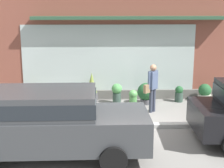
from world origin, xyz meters
TOP-DOWN VIEW (x-y plane):
  - ground_plane at (0.00, 0.00)m, footprint 60.00×60.00m
  - curb_strip at (0.00, -0.20)m, footprint 14.00×0.24m
  - storefront at (-0.01, 3.19)m, footprint 14.00×0.81m
  - fire_hydrant at (-0.03, 0.69)m, footprint 0.42×0.40m
  - pedestrian_with_handbag at (0.68, 1.29)m, footprint 0.53×0.48m
  - parked_car_dark_gray at (-2.31, -2.12)m, footprint 4.60×1.95m
  - potted_plant_doorstep at (-3.76, 2.52)m, footprint 0.42×0.42m
  - potted_plant_trailing_edge at (1.89, 2.51)m, footprint 0.30×0.30m
  - potted_plant_window_left at (-0.47, 2.39)m, footprint 0.38×0.38m
  - potted_plant_window_center at (2.87, 2.53)m, footprint 0.50×0.50m
  - potted_plant_by_entrance at (0.61, 2.28)m, footprint 0.65×0.65m
  - potted_plant_window_right at (-1.40, 2.61)m, footprint 0.43×0.43m

SIDE VIEW (x-z plane):
  - ground_plane at x=0.00m, z-range 0.00..0.00m
  - curb_strip at x=0.00m, z-range 0.00..0.12m
  - potted_plant_doorstep at x=-3.76m, z-range 0.01..0.59m
  - potted_plant_trailing_edge at x=1.89m, z-range 0.00..0.61m
  - potted_plant_window_center at x=2.87m, z-range -0.01..0.66m
  - potted_plant_window_left at x=-0.47m, z-range 0.04..0.79m
  - potted_plant_by_entrance at x=0.61m, z-range 0.03..0.81m
  - fire_hydrant at x=-0.03m, z-range 0.01..0.95m
  - potted_plant_window_right at x=-1.40m, z-range -0.03..1.09m
  - parked_car_dark_gray at x=-2.31m, z-range 0.10..1.77m
  - pedestrian_with_handbag at x=0.68m, z-range 0.13..1.78m
  - storefront at x=-0.01m, z-range -0.06..5.33m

